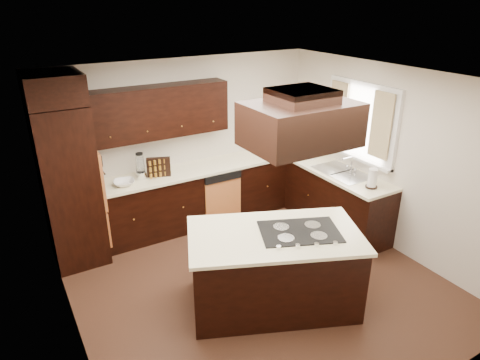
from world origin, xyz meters
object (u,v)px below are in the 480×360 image
at_px(oven_column, 70,186).
at_px(island, 274,270).
at_px(range_hood, 300,124).
at_px(spice_rack, 159,167).

height_order(oven_column, island, oven_column).
distance_m(oven_column, range_hood, 3.13).
bearing_deg(oven_column, spice_rack, 3.03).
height_order(oven_column, spice_rack, oven_column).
bearing_deg(range_hood, spice_rack, 105.81).
height_order(island, spice_rack, spice_rack).
height_order(oven_column, range_hood, range_hood).
relative_size(oven_column, range_hood, 2.02).
distance_m(oven_column, island, 2.80).
xyz_separation_m(island, range_hood, (0.15, -0.15, 1.72)).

